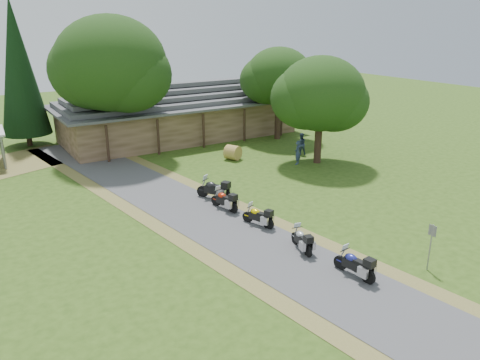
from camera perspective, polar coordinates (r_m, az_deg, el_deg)
ground at (r=20.72m, az=6.59°, el=-10.19°), size 120.00×120.00×0.00m
driveway at (r=23.36m, az=-0.54°, el=-6.53°), size 51.95×51.95×0.00m
lodge at (r=42.50m, az=-7.38°, el=8.48°), size 21.40×9.40×4.90m
motorcycle_row_a at (r=19.98m, az=13.78°, el=-9.79°), size 0.79×1.88×1.25m
motorcycle_row_b at (r=21.69m, az=7.52°, el=-7.12°), size 0.92×1.76×1.15m
motorcycle_row_c at (r=23.98m, az=2.21°, el=-4.31°), size 1.08×1.80×1.17m
motorcycle_row_d at (r=25.98m, az=-1.93°, el=-2.34°), size 0.95×1.90×1.24m
motorcycle_row_e at (r=27.40m, az=-3.19°, el=-1.03°), size 1.58×2.13×1.41m
person_a at (r=34.36m, az=7.04°, el=3.59°), size 0.73×0.70×2.08m
person_b at (r=36.97m, az=7.44°, el=4.61°), size 0.67×0.56×2.00m
hay_bale at (r=35.40m, az=-0.88°, el=3.38°), size 1.42×1.38×1.10m
sign_post at (r=21.24m, az=22.16°, el=-7.65°), size 0.38×0.06×2.09m
oak_lodge_left at (r=36.62m, az=-15.28°, el=11.43°), size 8.20×8.20×11.34m
oak_lodge_right at (r=41.21m, az=4.72°, el=11.06°), size 5.74×5.74×8.89m
oak_driveway at (r=34.32m, az=9.73°, el=8.71°), size 6.26×6.26×8.22m
cedar_near at (r=42.42m, az=-25.29°, el=11.61°), size 3.87×3.87×11.87m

